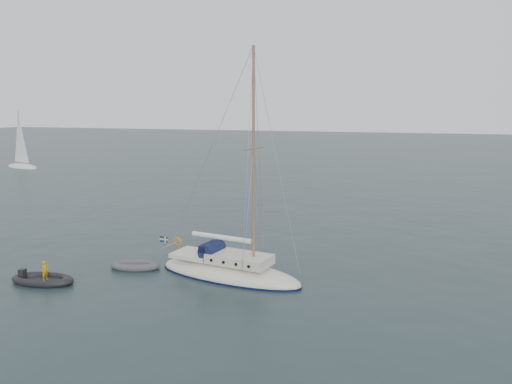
% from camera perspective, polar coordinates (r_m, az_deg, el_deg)
% --- Properties ---
extents(ground, '(300.00, 300.00, 0.00)m').
position_cam_1_polar(ground, '(26.57, 0.01, -10.40)').
color(ground, black).
rests_on(ground, ground).
extents(sailboat, '(8.91, 2.67, 12.68)m').
position_cam_1_polar(sailboat, '(27.26, -3.09, -7.75)').
color(sailboat, beige).
rests_on(sailboat, ground).
extents(dinghy, '(2.90, 1.31, 0.42)m').
position_cam_1_polar(dinghy, '(29.60, -13.63, -8.16)').
color(dinghy, '#535258').
rests_on(dinghy, ground).
extents(rib, '(3.50, 1.59, 1.23)m').
position_cam_1_polar(rib, '(28.85, -23.22, -9.15)').
color(rib, black).
rests_on(rib, ground).
extents(distant_yacht_a, '(6.73, 3.59, 8.91)m').
position_cam_1_polar(distant_yacht_a, '(81.67, -25.35, 5.19)').
color(distant_yacht_a, silver).
rests_on(distant_yacht_a, ground).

